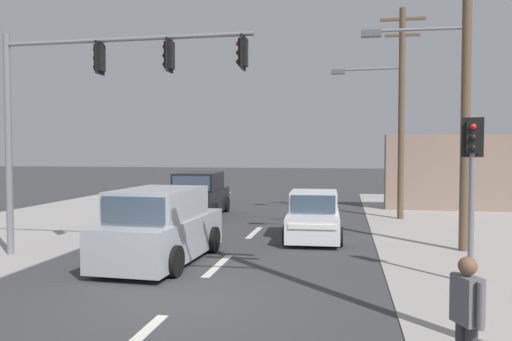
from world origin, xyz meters
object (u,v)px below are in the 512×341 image
object	(u,v)px
traffic_signal_mast	(88,93)
suv_oncoming_near	(200,195)
pedestrian_at_kerb	(467,316)
suv_receding_far	(161,228)
utility_pole_midground_right	(460,84)
utility_pole_background_right	(398,106)
hatchback_oncoming_mid	(314,217)
pedestal_signal_right_kerb	(472,171)

from	to	relation	value
traffic_signal_mast	suv_oncoming_near	bearing A→B (deg)	87.61
suv_oncoming_near	pedestrian_at_kerb	bearing A→B (deg)	-62.65
traffic_signal_mast	suv_receding_far	size ratio (longest dim) A/B	1.49
traffic_signal_mast	pedestrian_at_kerb	distance (m)	10.60
utility_pole_midground_right	utility_pole_background_right	distance (m)	6.59
traffic_signal_mast	hatchback_oncoming_mid	size ratio (longest dim) A/B	1.87
suv_oncoming_near	pedestal_signal_right_kerb	bearing A→B (deg)	-47.52
suv_receding_far	suv_oncoming_near	bearing A→B (deg)	100.35
utility_pole_background_right	traffic_signal_mast	world-z (taller)	utility_pole_background_right
suv_receding_far	hatchback_oncoming_mid	bearing A→B (deg)	47.99
traffic_signal_mast	pedestrian_at_kerb	bearing A→B (deg)	-36.74
hatchback_oncoming_mid	pedestal_signal_right_kerb	bearing A→B (deg)	-53.23
suv_oncoming_near	utility_pole_midground_right	bearing A→B (deg)	-33.01
utility_pole_background_right	pedestal_signal_right_kerb	distance (m)	10.38
hatchback_oncoming_mid	pedestrian_at_kerb	bearing A→B (deg)	-76.43
suv_oncoming_near	utility_pole_background_right	bearing A→B (deg)	2.72
utility_pole_background_right	pedestrian_at_kerb	distance (m)	15.69
traffic_signal_mast	pedestrian_at_kerb	world-z (taller)	traffic_signal_mast
traffic_signal_mast	pedestal_signal_right_kerb	distance (m)	9.51
hatchback_oncoming_mid	suv_oncoming_near	bearing A→B (deg)	137.33
pedestal_signal_right_kerb	hatchback_oncoming_mid	world-z (taller)	pedestal_signal_right_kerb
pedestrian_at_kerb	pedestal_signal_right_kerb	bearing A→B (deg)	76.39
pedestrian_at_kerb	suv_receding_far	bearing A→B (deg)	135.50
suv_oncoming_near	pedestrian_at_kerb	distance (m)	16.69
utility_pole_midground_right	hatchback_oncoming_mid	size ratio (longest dim) A/B	2.36
utility_pole_midground_right	hatchback_oncoming_mid	distance (m)	5.90
utility_pole_midground_right	hatchback_oncoming_mid	xyz separation A→B (m)	(-4.15, 1.27, -4.00)
traffic_signal_mast	hatchback_oncoming_mid	world-z (taller)	traffic_signal_mast
utility_pole_midground_right	pedestal_signal_right_kerb	world-z (taller)	utility_pole_midground_right
utility_pole_midground_right	utility_pole_background_right	world-z (taller)	utility_pole_midground_right
utility_pole_background_right	pedestrian_at_kerb	world-z (taller)	utility_pole_background_right
suv_receding_far	traffic_signal_mast	bearing A→B (deg)	178.28
suv_receding_far	suv_oncoming_near	distance (m)	9.03
suv_oncoming_near	traffic_signal_mast	bearing A→B (deg)	-92.39
pedestal_signal_right_kerb	suv_receding_far	bearing A→B (deg)	173.43
hatchback_oncoming_mid	suv_receding_far	bearing A→B (deg)	-132.01
suv_receding_far	utility_pole_midground_right	bearing A→B (deg)	19.58
suv_receding_far	hatchback_oncoming_mid	world-z (taller)	suv_receding_far
utility_pole_background_right	suv_oncoming_near	bearing A→B (deg)	-177.28
pedestal_signal_right_kerb	traffic_signal_mast	bearing A→B (deg)	174.47
pedestrian_at_kerb	utility_pole_background_right	bearing A→B (deg)	87.36
traffic_signal_mast	pedestal_signal_right_kerb	bearing A→B (deg)	-5.53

